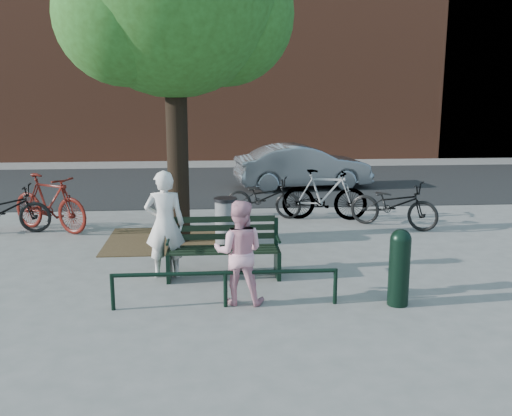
{
  "coord_description": "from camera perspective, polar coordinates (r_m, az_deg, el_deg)",
  "views": [
    {
      "loc": [
        -0.13,
        -8.48,
        2.95
      ],
      "look_at": [
        0.58,
        1.0,
        0.88
      ],
      "focal_mm": 40.0,
      "sensor_mm": 36.0,
      "label": 1
    }
  ],
  "objects": [
    {
      "name": "bicycle_a",
      "position": [
        12.52,
        -24.0,
        -0.15
      ],
      "size": [
        1.91,
        0.78,
        0.98
      ],
      "primitive_type": "imported",
      "rotation": [
        0.0,
        0.0,
        1.64
      ],
      "color": "black",
      "rests_on": "ground"
    },
    {
      "name": "bicycle_c",
      "position": [
        12.86,
        0.75,
        1.08
      ],
      "size": [
        1.84,
        1.12,
        0.91
      ],
      "primitive_type": "imported",
      "rotation": [
        0.0,
        0.0,
        1.25
      ],
      "color": "black",
      "rests_on": "ground"
    },
    {
      "name": "guard_railing",
      "position": [
        7.71,
        -3.09,
        -7.04
      ],
      "size": [
        3.06,
        0.06,
        0.51
      ],
      "color": "black",
      "rests_on": "ground"
    },
    {
      "name": "bollard",
      "position": [
        7.96,
        14.15,
        -5.52
      ],
      "size": [
        0.28,
        0.28,
        1.06
      ],
      "color": "black",
      "rests_on": "ground"
    },
    {
      "name": "person_left",
      "position": [
        8.91,
        -9.11,
        -1.6
      ],
      "size": [
        0.62,
        0.41,
        1.68
      ],
      "primitive_type": "imported",
      "rotation": [
        0.0,
        0.0,
        3.16
      ],
      "color": "silver",
      "rests_on": "ground"
    },
    {
      "name": "litter_bin",
      "position": [
        10.66,
        -3.05,
        -1.32
      ],
      "size": [
        0.43,
        0.43,
        0.89
      ],
      "color": "gray",
      "rests_on": "ground"
    },
    {
      "name": "park_bench",
      "position": [
        8.91,
        -3.27,
        -3.87
      ],
      "size": [
        1.74,
        0.54,
        0.97
      ],
      "color": "black",
      "rests_on": "ground"
    },
    {
      "name": "dirt_pit",
      "position": [
        11.11,
        -8.63,
        -3.23
      ],
      "size": [
        2.4,
        2.0,
        0.02
      ],
      "primitive_type": "cube",
      "color": "brown",
      "rests_on": "ground"
    },
    {
      "name": "townhouse_row",
      "position": [
        24.7,
        -3.77,
        19.92
      ],
      "size": [
        45.0,
        4.0,
        14.0
      ],
      "color": "brown",
      "rests_on": "ground"
    },
    {
      "name": "person_right",
      "position": [
        7.76,
        -1.71,
        -4.45
      ],
      "size": [
        0.77,
        0.64,
        1.44
      ],
      "primitive_type": "imported",
      "rotation": [
        0.0,
        0.0,
        2.99
      ],
      "color": "pink",
      "rests_on": "ground"
    },
    {
      "name": "road",
      "position": [
        17.23,
        -3.79,
        2.4
      ],
      "size": [
        40.0,
        7.0,
        0.01
      ],
      "primitive_type": "cube",
      "color": "black",
      "rests_on": "ground"
    },
    {
      "name": "bicycle_e",
      "position": [
        12.26,
        13.6,
        0.35
      ],
      "size": [
        1.92,
        1.62,
        0.99
      ],
      "primitive_type": "imported",
      "rotation": [
        0.0,
        0.0,
        0.96
      ],
      "color": "black",
      "rests_on": "ground"
    },
    {
      "name": "ground",
      "position": [
        8.98,
        -3.23,
        -6.94
      ],
      "size": [
        90.0,
        90.0,
        0.0
      ],
      "primitive_type": "plane",
      "color": "gray",
      "rests_on": "ground"
    },
    {
      "name": "bicycle_d",
      "position": [
        12.68,
        6.87,
        1.32
      ],
      "size": [
        1.94,
        0.84,
        1.13
      ],
      "primitive_type": "imported",
      "rotation": [
        0.0,
        0.0,
        1.4
      ],
      "color": "gray",
      "rests_on": "ground"
    },
    {
      "name": "parked_car",
      "position": [
        16.51,
        4.7,
        4.15
      ],
      "size": [
        4.0,
        1.85,
        1.27
      ],
      "primitive_type": "imported",
      "rotation": [
        0.0,
        0.0,
        1.71
      ],
      "color": "gray",
      "rests_on": "ground"
    },
    {
      "name": "bicycle_b",
      "position": [
        12.33,
        -19.96,
        0.48
      ],
      "size": [
        1.96,
        1.49,
        1.18
      ],
      "primitive_type": "imported",
      "rotation": [
        0.0,
        0.0,
        1.02
      ],
      "color": "#4E100B",
      "rests_on": "ground"
    }
  ]
}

